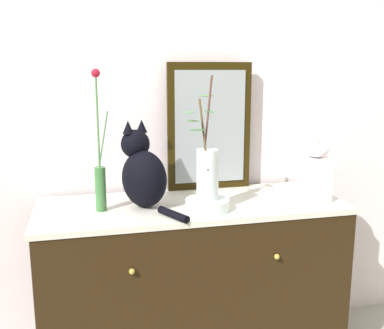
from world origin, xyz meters
The scene contains 8 objects.
wall_back centered at (0.00, 0.33, 1.30)m, with size 4.40×0.08×2.60m, color silver.
sideboard centered at (0.00, 0.00, 0.41)m, with size 1.39×0.54×0.82m.
mirror_leaning centered at (0.15, 0.24, 1.14)m, with size 0.42×0.03×0.63m.
cat_sitting centered at (-0.22, 0.00, 0.98)m, with size 0.28×0.42×0.38m.
vase_slim_green centered at (-0.41, -0.02, 0.98)m, with size 0.07×0.05×0.60m.
bowl_porcelain centered at (0.04, -0.12, 0.85)m, with size 0.19×0.19×0.05m, color white.
vase_glass_clear centered at (0.04, -0.12, 1.00)m, with size 0.17×0.15×0.52m.
jar_lidded_porcelain centered at (0.56, -0.09, 0.95)m, with size 0.12×0.12×0.29m.
Camera 1 is at (-0.47, -1.94, 1.43)m, focal length 42.73 mm.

